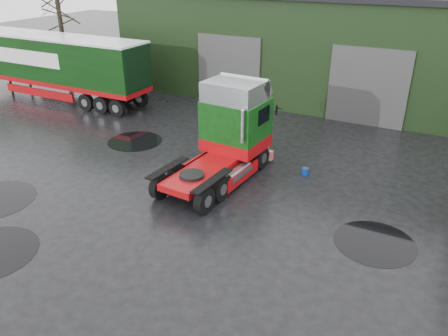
{
  "coord_description": "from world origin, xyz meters",
  "views": [
    {
      "loc": [
        5.54,
        -8.93,
        8.04
      ],
      "look_at": [
        -0.47,
        2.68,
        1.7
      ],
      "focal_mm": 35.0,
      "sensor_mm": 36.0,
      "label": 1
    }
  ],
  "objects_px": {
    "trailer_left": "(58,68)",
    "wash_bucket": "(305,171)",
    "warehouse": "(390,45)",
    "hero_tractor": "(213,138)",
    "tree_left": "(61,23)"
  },
  "relations": [
    {
      "from": "hero_tractor",
      "to": "tree_left",
      "type": "bearing_deg",
      "value": 158.09
    },
    {
      "from": "hero_tractor",
      "to": "trailer_left",
      "type": "relative_size",
      "value": 0.48
    },
    {
      "from": "warehouse",
      "to": "trailer_left",
      "type": "relative_size",
      "value": 2.59
    },
    {
      "from": "trailer_left",
      "to": "hero_tractor",
      "type": "bearing_deg",
      "value": -111.46
    },
    {
      "from": "warehouse",
      "to": "wash_bucket",
      "type": "height_order",
      "value": "warehouse"
    },
    {
      "from": "hero_tractor",
      "to": "trailer_left",
      "type": "distance_m",
      "value": 14.88
    },
    {
      "from": "tree_left",
      "to": "trailer_left",
      "type": "bearing_deg",
      "value": -56.72
    },
    {
      "from": "warehouse",
      "to": "tree_left",
      "type": "bearing_deg",
      "value": -157.17
    },
    {
      "from": "warehouse",
      "to": "trailer_left",
      "type": "xyz_separation_m",
      "value": [
        -17.69,
        -10.0,
        -1.21
      ]
    },
    {
      "from": "trailer_left",
      "to": "wash_bucket",
      "type": "xyz_separation_m",
      "value": [
        16.83,
        -3.2,
        -1.81
      ]
    },
    {
      "from": "hero_tractor",
      "to": "wash_bucket",
      "type": "xyz_separation_m",
      "value": [
        3.0,
        2.3,
        -1.74
      ]
    },
    {
      "from": "warehouse",
      "to": "wash_bucket",
      "type": "bearing_deg",
      "value": -93.72
    },
    {
      "from": "warehouse",
      "to": "trailer_left",
      "type": "height_order",
      "value": "warehouse"
    },
    {
      "from": "warehouse",
      "to": "trailer_left",
      "type": "bearing_deg",
      "value": -150.52
    },
    {
      "from": "trailer_left",
      "to": "tree_left",
      "type": "bearing_deg",
      "value": 33.52
    }
  ]
}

